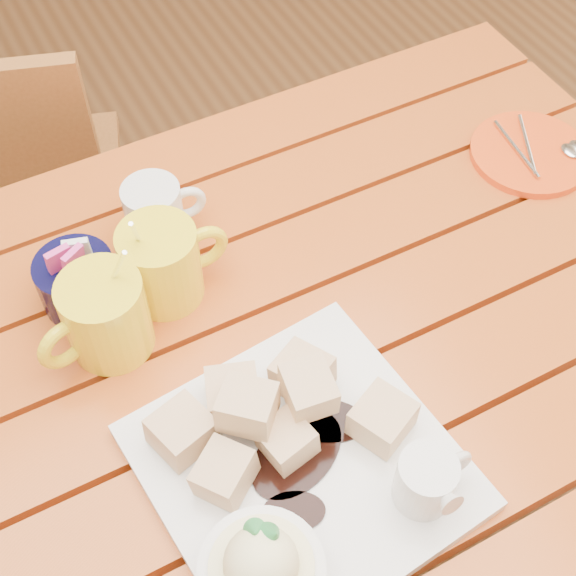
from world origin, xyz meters
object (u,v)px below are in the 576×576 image
coffee_mug_right (163,262)px  orange_saucer (531,153)px  dessert_plate (292,484)px  coffee_mug_left (104,316)px  chair_far (7,204)px  table (265,401)px

coffee_mug_right → orange_saucer: size_ratio=0.94×
dessert_plate → coffee_mug_right: size_ratio=2.08×
orange_saucer → coffee_mug_left: bearing=-177.9°
coffee_mug_left → chair_far: bearing=78.4°
table → coffee_mug_right: coffee_mug_right is taller
chair_far → coffee_mug_left: bearing=112.4°
table → chair_far: bearing=105.8°
coffee_mug_left → orange_saucer: size_ratio=0.96×
dessert_plate → orange_saucer: (0.52, 0.28, -0.03)m
coffee_mug_right → coffee_mug_left: bearing=-155.5°
dessert_plate → coffee_mug_left: 0.28m
chair_far → orange_saucer: bearing=158.4°
table → orange_saucer: 0.50m
dessert_plate → coffee_mug_right: coffee_mug_right is taller
coffee_mug_right → chair_far: coffee_mug_right is taller
orange_saucer → chair_far: bearing=140.2°
table → coffee_mug_right: (-0.06, 0.13, 0.16)m
orange_saucer → dessert_plate: bearing=-151.6°
coffee_mug_right → orange_saucer: coffee_mug_right is taller
coffee_mug_right → chair_far: 0.64m
table → orange_saucer: orange_saucer is taller
coffee_mug_left → chair_far: 0.66m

